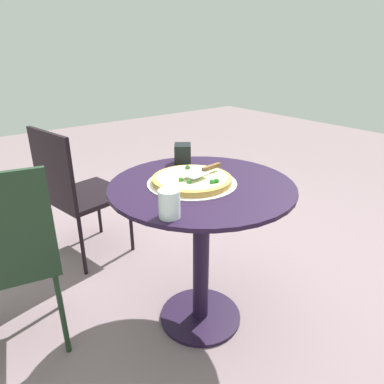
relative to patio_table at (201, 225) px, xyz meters
name	(u,v)px	position (x,y,z in m)	size (l,w,h in m)	color
ground_plane	(200,317)	(0.00, 0.00, -0.55)	(10.00, 10.00, 0.00)	slate
patio_table	(201,225)	(0.00, 0.00, 0.00)	(0.83, 0.83, 0.76)	black
pizza_on_tray	(192,180)	(0.03, -0.03, 0.22)	(0.40, 0.40, 0.05)	silver
pizza_server	(204,170)	(-0.02, -0.01, 0.26)	(0.21, 0.09, 0.02)	silver
drinking_cup	(169,204)	(0.30, 0.18, 0.26)	(0.08, 0.08, 0.10)	silver
napkin_dispenser	(183,154)	(-0.10, -0.28, 0.26)	(0.10, 0.08, 0.10)	black
patio_chair_near	(7,253)	(0.77, -0.33, -0.02)	(0.46, 0.46, 0.91)	#1D321F
patio_chair_far	(74,188)	(0.26, -0.94, -0.05)	(0.51, 0.51, 0.88)	black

